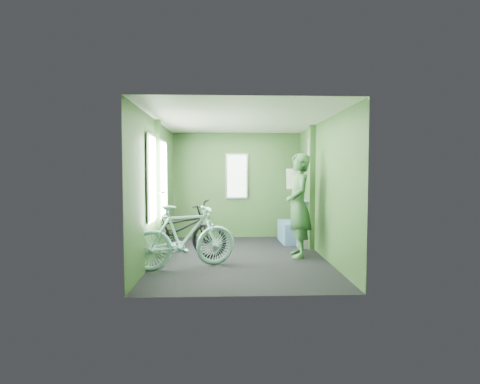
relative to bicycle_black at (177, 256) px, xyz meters
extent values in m
plane|color=black|center=(1.09, -0.13, 0.00)|extent=(4.00, 4.00, 0.00)
cube|color=silver|center=(1.09, -0.13, 2.30)|extent=(2.80, 4.00, 0.02)
cube|color=#305226|center=(1.09, 1.87, 1.15)|extent=(2.80, 0.02, 2.30)
cube|color=#305226|center=(1.09, -2.13, 1.15)|extent=(2.80, 0.02, 2.30)
cube|color=#305226|center=(-0.31, -0.13, 1.15)|extent=(0.02, 4.00, 2.30)
cube|color=#305226|center=(2.49, -0.13, 1.15)|extent=(0.02, 4.00, 2.30)
cube|color=#305226|center=(-0.27, -0.13, 1.15)|extent=(0.08, 0.12, 2.30)
cube|color=silver|center=(-0.27, -0.68, 1.35)|extent=(0.02, 0.56, 1.34)
cube|color=silver|center=(-0.27, 0.42, 1.35)|extent=(0.02, 0.56, 1.34)
cube|color=white|center=(-0.26, -0.68, 1.88)|extent=(0.00, 0.12, 0.12)
cube|color=white|center=(-0.26, 0.42, 1.88)|extent=(0.00, 0.12, 0.12)
cylinder|color=silver|center=(-0.20, -0.13, 1.10)|extent=(0.03, 0.40, 0.03)
cube|color=#305226|center=(2.44, 0.47, 1.15)|extent=(0.10, 0.10, 2.30)
cube|color=white|center=(2.47, 0.77, 1.85)|extent=(0.02, 0.40, 0.50)
cube|color=silver|center=(1.09, 1.83, 1.35)|extent=(0.50, 0.02, 1.00)
imported|color=black|center=(0.00, 0.00, 0.00)|extent=(1.94, 1.29, 1.01)
imported|color=#91CDC8|center=(0.24, -0.85, 0.00)|extent=(1.68, 1.06, 0.99)
imported|color=#335D34|center=(2.08, -0.11, 0.88)|extent=(0.42, 0.64, 1.76)
cube|color=silver|center=(2.08, 0.19, 1.32)|extent=(0.32, 0.07, 0.36)
cube|color=slate|center=(2.35, 0.67, 0.44)|extent=(0.26, 0.36, 0.88)
cube|color=#324C6A|center=(2.21, 1.19, 0.21)|extent=(0.51, 0.87, 0.43)
cube|color=#324C6A|center=(2.42, 1.19, 0.66)|extent=(0.09, 0.86, 0.47)
camera|label=1|loc=(0.85, -6.38, 1.43)|focal=28.00mm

